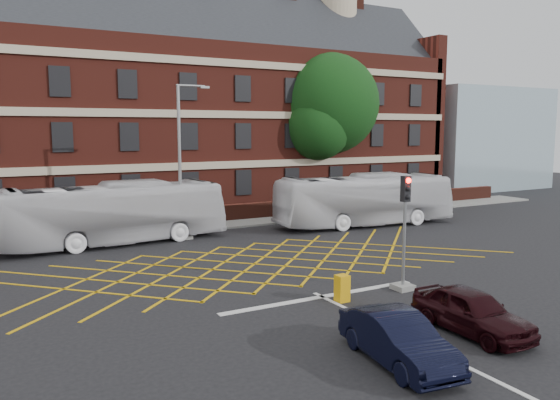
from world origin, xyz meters
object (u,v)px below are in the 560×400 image
car_maroon (472,311)px  utility_cabinet (342,288)px  bus_left (115,213)px  street_lamp (181,188)px  car_navy (398,339)px  deciduous_tree (328,111)px  traffic_light_near (404,243)px  bus_right (365,200)px

car_maroon → utility_cabinet: bearing=111.6°
bus_left → street_lamp: bearing=-99.1°
street_lamp → car_navy: bearing=-91.4°
bus_left → car_maroon: bearing=-164.1°
deciduous_tree → traffic_light_near: 24.02m
street_lamp → utility_cabinet: (1.26, -13.31, -2.36)m
street_lamp → utility_cabinet: 13.58m
utility_cabinet → traffic_light_near: bearing=1.1°
traffic_light_near → utility_cabinet: size_ratio=4.56×
street_lamp → utility_cabinet: street_lamp is taller
bus_left → car_navy: bus_left is taller
bus_right → utility_cabinet: bearing=145.7°
bus_right → traffic_light_near: (-7.26, -11.77, 0.16)m
car_navy → traffic_light_near: traffic_light_near is taller
street_lamp → bus_left: bearing=174.7°
deciduous_tree → traffic_light_near: deciduous_tree is taller
deciduous_tree → bus_left: bearing=-158.2°
bus_left → car_maroon: size_ratio=2.99×
bus_left → utility_cabinet: 14.51m
bus_left → street_lamp: (3.54, -0.33, 1.20)m
car_navy → traffic_light_near: bearing=54.3°
traffic_light_near → street_lamp: size_ratio=0.51×
car_maroon → utility_cabinet: (-1.61, 4.27, -0.19)m
car_maroon → traffic_light_near: size_ratio=0.91×
bus_right → car_navy: 20.44m
traffic_light_near → utility_cabinet: (-2.82, -0.06, -1.30)m
bus_right → car_navy: bearing=150.9°
deciduous_tree → car_maroon: bearing=-115.0°
bus_right → deciduous_tree: bearing=-13.7°
car_navy → utility_cabinet: (1.71, 4.85, -0.18)m
traffic_light_near → utility_cabinet: bearing=-178.9°
bus_right → car_maroon: bearing=158.4°
bus_left → car_navy: 18.78m
bus_left → street_lamp: street_lamp is taller
bus_left → deciduous_tree: 20.39m
car_navy → utility_cabinet: car_navy is taller
car_maroon → street_lamp: bearing=100.2°
deciduous_tree → street_lamp: 17.09m
bus_right → car_maroon: (-8.46, -16.10, -0.95)m
bus_right → car_maroon: size_ratio=2.97×
utility_cabinet → deciduous_tree: bearing=57.4°
deciduous_tree → utility_cabinet: deciduous_tree is taller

